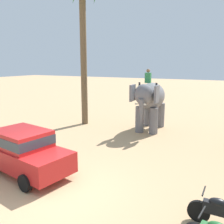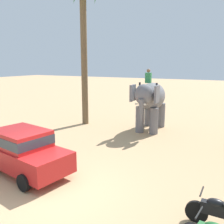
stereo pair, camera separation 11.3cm
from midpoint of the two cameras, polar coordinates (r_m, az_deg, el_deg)
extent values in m
plane|color=tan|center=(8.99, -12.99, -16.97)|extent=(120.00, 120.00, 0.00)
cube|color=red|center=(10.26, -19.50, -9.54)|extent=(4.33, 2.37, 0.76)
cube|color=red|center=(10.12, -20.07, -5.68)|extent=(2.33, 1.89, 0.64)
cube|color=#2D3842|center=(10.12, -20.07, -5.68)|extent=(2.36, 1.92, 0.35)
cylinder|color=black|center=(9.91, -11.02, -12.19)|extent=(0.62, 0.28, 0.60)
cylinder|color=black|center=(9.00, -19.44, -15.18)|extent=(0.62, 0.28, 0.60)
cylinder|color=black|center=(11.83, -19.30, -8.70)|extent=(0.62, 0.28, 0.60)
ellipsoid|color=slate|center=(15.75, 9.36, 3.62)|extent=(1.79, 3.19, 1.70)
cylinder|color=slate|center=(14.99, 9.88, -2.04)|extent=(0.52, 0.52, 1.60)
cylinder|color=slate|center=(15.23, 6.68, -1.74)|extent=(0.52, 0.52, 1.60)
cylinder|color=slate|center=(16.76, 11.49, -0.69)|extent=(0.52, 0.52, 1.60)
cylinder|color=slate|center=(16.97, 8.60, -0.44)|extent=(0.52, 0.52, 1.60)
ellipsoid|color=slate|center=(14.15, 7.67, 4.03)|extent=(1.16, 1.07, 1.20)
cube|color=slate|center=(14.06, 10.61, 4.09)|extent=(0.17, 0.81, 0.96)
cube|color=slate|center=(14.46, 5.05, 4.44)|extent=(0.17, 0.81, 0.96)
cone|color=slate|center=(13.89, 7.02, -0.27)|extent=(0.38, 0.38, 1.60)
cone|color=beige|center=(13.77, 8.16, 1.71)|extent=(0.15, 0.57, 0.21)
cone|color=beige|center=(13.92, 6.11, 1.87)|extent=(0.15, 0.57, 0.21)
cube|color=#338C4C|center=(14.81, 8.63, 7.83)|extent=(0.35, 0.26, 0.60)
sphere|color=#8E6647|center=(14.79, 8.68, 9.45)|extent=(0.22, 0.22, 0.22)
cylinder|color=#333338|center=(14.72, 10.53, 5.60)|extent=(0.12, 0.12, 0.55)
cylinder|color=#333338|center=(15.00, 6.65, 5.82)|extent=(0.12, 0.12, 0.55)
cylinder|color=black|center=(6.28, 20.04, -21.11)|extent=(0.11, 0.55, 0.04)
cylinder|color=black|center=(7.48, 19.46, -20.97)|extent=(0.60, 0.11, 0.60)
cube|color=black|center=(7.33, 24.51, -20.09)|extent=(1.02, 0.21, 0.32)
ellipsoid|color=black|center=(7.25, 23.38, -18.73)|extent=(0.44, 0.24, 0.20)
cylinder|color=black|center=(7.17, 20.54, -16.85)|extent=(0.05, 0.55, 0.04)
cylinder|color=brown|center=(17.04, -6.30, 12.62)|extent=(0.43, 0.43, 9.26)
camera|label=1|loc=(0.06, -89.76, 0.05)|focal=39.42mm
camera|label=2|loc=(0.06, 90.24, -0.05)|focal=39.42mm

